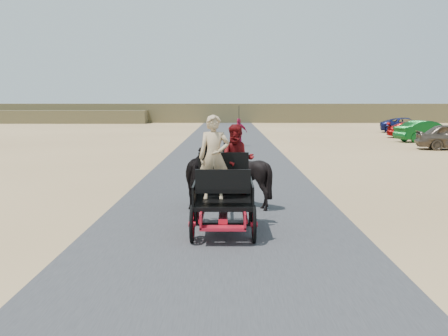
{
  "coord_description": "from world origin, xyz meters",
  "views": [
    {
      "loc": [
        0.11,
        -11.75,
        2.82
      ],
      "look_at": [
        0.0,
        1.7,
        1.2
      ],
      "focal_mm": 45.0,
      "sensor_mm": 36.0,
      "label": 1
    }
  ],
  "objects_px": {
    "pedestrian": "(239,132)",
    "car_c": "(415,130)",
    "carriage": "(223,216)",
    "car_b": "(427,131)",
    "car_d": "(407,125)",
    "horse_left": "(204,175)",
    "horse_right": "(245,175)"
  },
  "relations": [
    {
      "from": "car_c",
      "to": "car_d",
      "type": "height_order",
      "value": "car_d"
    },
    {
      "from": "car_b",
      "to": "pedestrian",
      "type": "bearing_deg",
      "value": 91.32
    },
    {
      "from": "car_b",
      "to": "car_c",
      "type": "distance_m",
      "value": 3.93
    },
    {
      "from": "horse_left",
      "to": "car_c",
      "type": "height_order",
      "value": "horse_left"
    },
    {
      "from": "horse_right",
      "to": "car_b",
      "type": "height_order",
      "value": "horse_right"
    },
    {
      "from": "carriage",
      "to": "car_b",
      "type": "height_order",
      "value": "car_b"
    },
    {
      "from": "car_c",
      "to": "car_d",
      "type": "relative_size",
      "value": 0.88
    },
    {
      "from": "carriage",
      "to": "horse_left",
      "type": "distance_m",
      "value": 3.09
    },
    {
      "from": "horse_left",
      "to": "car_d",
      "type": "xyz_separation_m",
      "value": [
        16.45,
        34.84,
        -0.19
      ]
    },
    {
      "from": "pedestrian",
      "to": "car_c",
      "type": "bearing_deg",
      "value": -155.53
    },
    {
      "from": "carriage",
      "to": "horse_right",
      "type": "bearing_deg",
      "value": 79.61
    },
    {
      "from": "carriage",
      "to": "pedestrian",
      "type": "xyz_separation_m",
      "value": [
        0.76,
        22.81,
        0.5
      ]
    },
    {
      "from": "horse_right",
      "to": "car_c",
      "type": "bearing_deg",
      "value": -116.3
    },
    {
      "from": "car_c",
      "to": "carriage",
      "type": "bearing_deg",
      "value": 172.51
    },
    {
      "from": "pedestrian",
      "to": "car_c",
      "type": "distance_m",
      "value": 15.45
    },
    {
      "from": "car_b",
      "to": "car_d",
      "type": "relative_size",
      "value": 0.93
    },
    {
      "from": "pedestrian",
      "to": "car_c",
      "type": "relative_size",
      "value": 0.42
    },
    {
      "from": "pedestrian",
      "to": "car_d",
      "type": "height_order",
      "value": "pedestrian"
    },
    {
      "from": "car_d",
      "to": "horse_left",
      "type": "bearing_deg",
      "value": 169.45
    },
    {
      "from": "horse_right",
      "to": "pedestrian",
      "type": "distance_m",
      "value": 19.82
    },
    {
      "from": "carriage",
      "to": "car_b",
      "type": "distance_m",
      "value": 29.93
    },
    {
      "from": "horse_left",
      "to": "car_c",
      "type": "relative_size",
      "value": 0.49
    },
    {
      "from": "pedestrian",
      "to": "horse_right",
      "type": "bearing_deg",
      "value": 83.97
    },
    {
      "from": "carriage",
      "to": "car_d",
      "type": "xyz_separation_m",
      "value": [
        15.9,
        37.84,
        0.29
      ]
    },
    {
      "from": "carriage",
      "to": "horse_left",
      "type": "relative_size",
      "value": 1.2
    },
    {
      "from": "pedestrian",
      "to": "car_d",
      "type": "relative_size",
      "value": 0.37
    },
    {
      "from": "horse_left",
      "to": "car_c",
      "type": "distance_m",
      "value": 31.19
    },
    {
      "from": "horse_left",
      "to": "car_d",
      "type": "bearing_deg",
      "value": -115.28
    },
    {
      "from": "carriage",
      "to": "car_b",
      "type": "bearing_deg",
      "value": 62.76
    },
    {
      "from": "carriage",
      "to": "horse_left",
      "type": "xyz_separation_m",
      "value": [
        -0.55,
        3.0,
        0.49
      ]
    },
    {
      "from": "car_c",
      "to": "car_b",
      "type": "bearing_deg",
      "value": -169.11
    },
    {
      "from": "car_b",
      "to": "car_d",
      "type": "height_order",
      "value": "car_b"
    }
  ]
}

